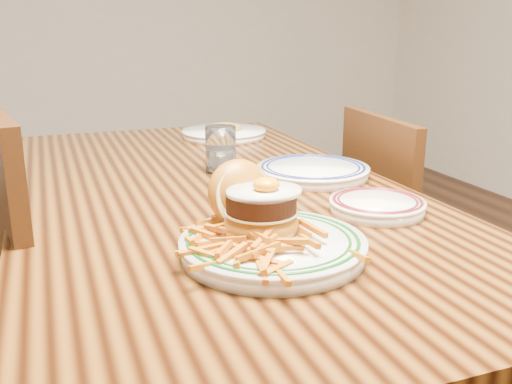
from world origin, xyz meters
name	(u,v)px	position (x,y,z in m)	size (l,w,h in m)	color
table	(210,224)	(0.00, 0.00, 0.66)	(0.85, 1.60, 0.75)	black
chair_right	(408,250)	(0.63, 0.10, 0.47)	(0.43, 0.43, 0.87)	#391C0B
main_plate	(267,230)	(-0.02, -0.41, 0.79)	(0.30, 0.32, 0.14)	white
side_plate	(377,205)	(0.26, -0.29, 0.77)	(0.19, 0.20, 0.03)	white
rear_plate	(313,170)	(0.26, 0.00, 0.77)	(0.27, 0.27, 0.03)	white
water_glass	(221,152)	(0.07, 0.13, 0.80)	(0.08, 0.08, 0.12)	white
far_plate	(224,133)	(0.21, 0.55, 0.77)	(0.27, 0.27, 0.05)	white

